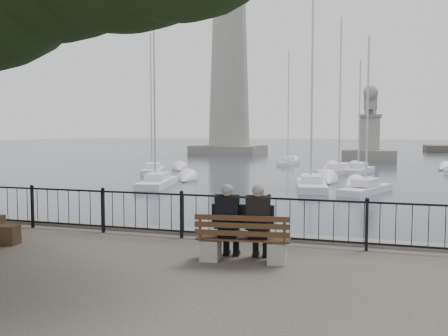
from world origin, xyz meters
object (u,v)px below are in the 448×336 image
at_px(person_left, 228,225).
at_px(lighthouse, 229,70).
at_px(bench, 243,245).
at_px(person_right, 259,226).
at_px(lion_monument, 370,143).

bearing_deg(person_left, lighthouse, 106.92).
distance_m(bench, person_right, 0.45).
xyz_separation_m(lighthouse, lion_monument, (20.00, -12.06, -10.10)).
height_order(person_right, lighthouse, lighthouse).
bearing_deg(lighthouse, person_left, -73.08).
bearing_deg(person_left, bench, -11.84).
bearing_deg(bench, lighthouse, 107.17).
relative_size(lighthouse, lion_monument, 3.43).
xyz_separation_m(person_left, person_right, (0.56, 0.07, 0.00)).
relative_size(bench, lighthouse, 0.06).
bearing_deg(lion_monument, lighthouse, 148.91).
distance_m(person_right, lighthouse, 64.74).
relative_size(bench, lion_monument, 0.21).
relative_size(bench, person_right, 1.23).
distance_m(bench, lighthouse, 64.84).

